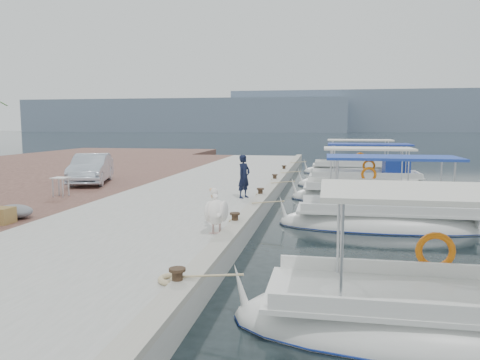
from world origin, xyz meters
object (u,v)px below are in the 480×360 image
(fisherman, at_px, (244,176))
(fishing_caique_c, at_px, (363,197))
(fishing_caique_d, at_px, (366,183))
(parked_car, at_px, (91,169))
(fishing_caique_b, at_px, (384,224))
(fishing_caique_e, at_px, (356,172))
(fishing_caique_a, at_px, (429,325))
(pelican, at_px, (216,211))

(fisherman, bearing_deg, fishing_caique_c, -24.72)
(fishing_caique_c, xyz_separation_m, fishing_caique_d, (0.50, 4.43, 0.07))
(parked_car, bearing_deg, fishing_caique_d, 3.71)
(fishing_caique_b, relative_size, fishing_caique_e, 0.96)
(parked_car, bearing_deg, fishing_caique_a, -62.90)
(fishing_caique_e, distance_m, parked_car, 17.13)
(fishing_caique_c, xyz_separation_m, pelican, (-4.25, -9.11, 0.94))
(fishing_caique_b, bearing_deg, pelican, -140.32)
(fishing_caique_d, relative_size, fishing_caique_e, 1.00)
(pelican, bearing_deg, parked_car, 132.62)
(fishing_caique_d, height_order, fisherman, fishing_caique_d)
(fishing_caique_d, relative_size, fisherman, 4.31)
(pelican, bearing_deg, fishing_caique_c, 65.00)
(fishing_caique_b, bearing_deg, fishing_caique_d, 88.47)
(fisherman, bearing_deg, fishing_caique_b, -84.11)
(fishing_caique_a, relative_size, fisherman, 3.86)
(fishing_caique_b, relative_size, pelican, 4.70)
(fishing_caique_a, relative_size, parked_car, 1.49)
(fishing_caique_e, relative_size, parked_car, 1.66)
(parked_car, bearing_deg, pelican, -64.72)
(fishing_caique_e, bearing_deg, fishing_caique_a, -90.85)
(fishing_caique_b, height_order, pelican, fishing_caique_b)
(fishing_caique_e, bearing_deg, fishing_caique_b, -90.52)
(fishing_caique_e, bearing_deg, pelican, -102.90)
(fishing_caique_a, height_order, fisherman, fishing_caique_a)
(fishing_caique_c, bearing_deg, fishing_caique_d, 83.60)
(fishing_caique_c, height_order, pelican, fishing_caique_c)
(fishing_caique_a, distance_m, pelican, 5.81)
(fishing_caique_e, height_order, pelican, fishing_caique_e)
(fishing_caique_a, bearing_deg, fishing_caique_b, 88.43)
(fishing_caique_a, distance_m, fishing_caique_c, 12.94)
(fishing_caique_a, height_order, fishing_caique_e, same)
(fisherman, xyz_separation_m, parked_car, (-7.66, 2.96, -0.12))
(fishing_caique_a, bearing_deg, parked_car, 134.44)
(fishing_caique_b, distance_m, fishing_caique_c, 5.40)
(fishing_caique_c, bearing_deg, fishing_caique_b, -87.51)
(fishing_caique_a, relative_size, pelican, 4.41)
(fishing_caique_b, relative_size, fisherman, 4.11)
(fishing_caique_a, bearing_deg, fishing_caique_c, 90.13)
(fishing_caique_c, distance_m, fisherman, 5.81)
(fisherman, bearing_deg, fishing_caique_a, -126.01)
(fishing_caique_b, distance_m, pelican, 5.90)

